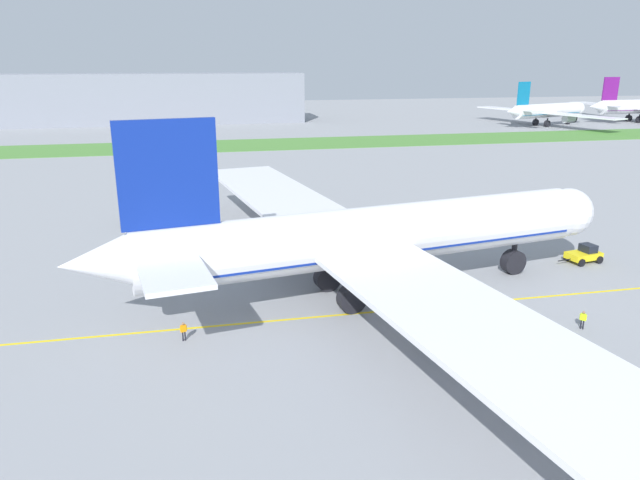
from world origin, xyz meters
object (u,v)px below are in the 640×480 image
(ground_crew_wingwalker_port, at_px, (184,330))
(service_truck_baggage_loader, at_px, (146,213))
(airliner_foreground, at_px, (366,237))
(ground_crew_marshaller_front, at_px, (583,318))
(pushback_tug, at_px, (584,254))
(parked_airliner_far_left, at_px, (546,111))

(ground_crew_wingwalker_port, xyz_separation_m, service_truck_baggage_loader, (-5.62, 39.86, 0.43))
(airliner_foreground, relative_size, ground_crew_marshaller_front, 51.94)
(ground_crew_wingwalker_port, relative_size, service_truck_baggage_loader, 0.31)
(airliner_foreground, bearing_deg, pushback_tug, 9.73)
(airliner_foreground, distance_m, pushback_tug, 29.19)
(pushback_tug, height_order, service_truck_baggage_loader, service_truck_baggage_loader)
(pushback_tug, distance_m, service_truck_baggage_loader, 59.19)
(service_truck_baggage_loader, distance_m, parked_airliner_far_left, 169.24)
(airliner_foreground, relative_size, parked_airliner_far_left, 1.50)
(pushback_tug, distance_m, ground_crew_wingwalker_port, 47.43)
(parked_airliner_far_left, bearing_deg, service_truck_baggage_loader, -140.95)
(pushback_tug, relative_size, ground_crew_wingwalker_port, 3.45)
(airliner_foreground, height_order, pushback_tug, airliner_foreground)
(pushback_tug, bearing_deg, parked_airliner_far_left, 59.52)
(ground_crew_marshaller_front, distance_m, parked_airliner_far_left, 176.93)
(airliner_foreground, bearing_deg, ground_crew_marshaller_front, -34.07)
(service_truck_baggage_loader, xyz_separation_m, parked_airliner_far_left, (131.40, 106.59, 3.84))
(ground_crew_wingwalker_port, bearing_deg, pushback_tug, 13.53)
(pushback_tug, xyz_separation_m, service_truck_baggage_loader, (-51.73, 28.77, 0.49))
(parked_airliner_far_left, bearing_deg, ground_crew_wingwalker_port, -130.66)
(pushback_tug, height_order, ground_crew_wingwalker_port, pushback_tug)
(airliner_foreground, xyz_separation_m, parked_airliner_far_left, (107.98, 140.21, -0.93))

